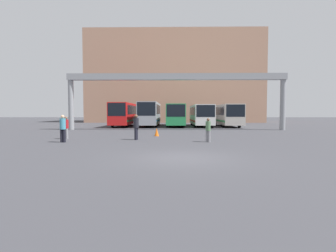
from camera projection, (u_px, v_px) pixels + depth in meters
ground_plane at (183, 158)px, 11.19m from camera, size 200.00×200.00×0.00m
building_backdrop at (174, 79)px, 55.45m from camera, size 34.92×12.00×18.00m
overhead_gantry at (176, 83)px, 29.22m from camera, size 24.36×0.80×6.29m
bus_slot_0 at (125, 113)px, 37.40m from camera, size 2.44×10.64×3.24m
bus_slot_1 at (150, 113)px, 37.57m from camera, size 2.48×11.12×3.33m
bus_slot_2 at (175, 114)px, 37.68m from camera, size 2.51×11.43×3.05m
bus_slot_3 at (201, 114)px, 37.34m from camera, size 2.51×10.88×2.98m
bus_slot_4 at (226, 114)px, 37.27m from camera, size 2.51×10.85×3.03m
pedestrian_near_left at (136, 126)px, 18.63m from camera, size 0.37×0.37×1.80m
pedestrian_far_center at (208, 129)px, 17.21m from camera, size 0.33×0.33×1.57m
pedestrian_mid_left at (66, 127)px, 19.19m from camera, size 0.34×0.34×1.64m
pedestrian_mid_right at (63, 128)px, 17.01m from camera, size 0.37×0.37×1.79m
traffic_cone at (157, 132)px, 21.60m from camera, size 0.37×0.37×0.67m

